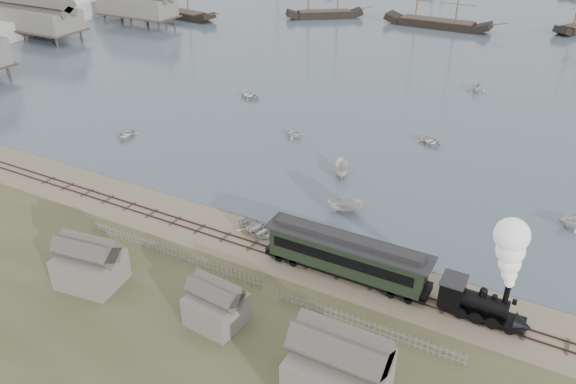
% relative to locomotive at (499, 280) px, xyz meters
% --- Properties ---
extents(ground, '(600.00, 600.00, 0.00)m').
position_rel_locomotive_xyz_m(ground, '(-20.50, 2.00, -4.06)').
color(ground, gray).
rests_on(ground, ground).
extents(rail_track, '(120.00, 1.80, 0.16)m').
position_rel_locomotive_xyz_m(rail_track, '(-20.50, 0.00, -4.02)').
color(rail_track, '#3D2721').
rests_on(rail_track, ground).
extents(picket_fence_west, '(19.00, 0.10, 1.20)m').
position_rel_locomotive_xyz_m(picket_fence_west, '(-27.00, -5.00, -4.06)').
color(picket_fence_west, slate).
rests_on(picket_fence_west, ground).
extents(picket_fence_east, '(15.00, 0.10, 1.20)m').
position_rel_locomotive_xyz_m(picket_fence_east, '(-8.00, -5.50, -4.06)').
color(picket_fence_east, slate).
rests_on(picket_fence_east, ground).
extents(shed_left, '(5.00, 4.00, 4.10)m').
position_rel_locomotive_xyz_m(shed_left, '(-30.50, -11.00, -4.06)').
color(shed_left, slate).
rests_on(shed_left, ground).
extents(shed_mid, '(4.00, 3.50, 3.60)m').
position_rel_locomotive_xyz_m(shed_mid, '(-18.50, -10.00, -4.06)').
color(shed_mid, slate).
rests_on(shed_mid, ground).
extents(western_wharf, '(36.00, 56.00, 8.00)m').
position_rel_locomotive_xyz_m(western_wharf, '(-96.50, 42.00, 0.00)').
color(western_wharf, slate).
rests_on(western_wharf, harbor_water).
extents(locomotive, '(7.04, 2.63, 8.78)m').
position_rel_locomotive_xyz_m(locomotive, '(0.00, 0.00, 0.00)').
color(locomotive, black).
rests_on(locomotive, ground).
extents(passenger_coach, '(14.52, 2.80, 3.53)m').
position_rel_locomotive_xyz_m(passenger_coach, '(-12.11, 0.00, -1.84)').
color(passenger_coach, black).
rests_on(passenger_coach, ground).
extents(beached_dinghy, '(4.20, 4.97, 0.88)m').
position_rel_locomotive_xyz_m(beached_dinghy, '(-22.26, 2.12, -3.62)').
color(beached_dinghy, silver).
rests_on(beached_dinghy, ground).
extents(rowboat_0, '(4.13, 3.49, 0.73)m').
position_rel_locomotive_xyz_m(rowboat_0, '(-49.01, 13.20, -3.64)').
color(rowboat_0, silver).
rests_on(rowboat_0, harbor_water).
extents(rowboat_1, '(2.46, 2.81, 1.42)m').
position_rel_locomotive_xyz_m(rowboat_1, '(-29.70, 23.82, -3.29)').
color(rowboat_1, silver).
rests_on(rowboat_1, harbor_water).
extents(rowboat_2, '(3.99, 2.79, 1.44)m').
position_rel_locomotive_xyz_m(rowboat_2, '(-19.93, 16.92, -3.28)').
color(rowboat_2, silver).
rests_on(rowboat_2, harbor_water).
extents(rowboat_3, '(4.06, 4.38, 0.74)m').
position_rel_locomotive_xyz_m(rowboat_3, '(-13.37, 30.24, -3.63)').
color(rowboat_3, silver).
rests_on(rowboat_3, harbor_water).
extents(rowboat_4, '(4.04, 4.23, 1.73)m').
position_rel_locomotive_xyz_m(rowboat_4, '(4.48, 17.66, -3.13)').
color(rowboat_4, silver).
rests_on(rowboat_4, harbor_water).
extents(rowboat_6, '(3.53, 4.19, 0.74)m').
position_rel_locomotive_xyz_m(rowboat_6, '(-42.91, 33.85, -3.63)').
color(rowboat_6, silver).
rests_on(rowboat_6, harbor_water).
extents(rowboat_7, '(3.53, 3.12, 1.73)m').
position_rel_locomotive_xyz_m(rowboat_7, '(-12.57, 53.67, -3.13)').
color(rowboat_7, silver).
rests_on(rowboat_7, harbor_water).
extents(rowboat_8, '(2.82, 4.00, 1.45)m').
position_rel_locomotive_xyz_m(rowboat_8, '(-16.25, 9.57, -3.27)').
color(rowboat_8, silver).
rests_on(rowboat_8, harbor_water).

